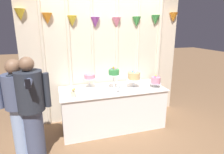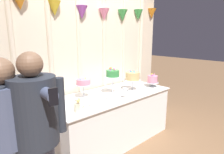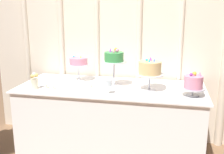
# 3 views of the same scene
# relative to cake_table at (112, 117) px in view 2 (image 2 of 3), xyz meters

# --- Properties ---
(ground_plane) EXTENTS (24.00, 24.00, 0.00)m
(ground_plane) POSITION_rel_cake_table_xyz_m (0.00, -0.10, -0.40)
(ground_plane) COLOR #846042
(draped_curtain) EXTENTS (3.31, 0.18, 2.55)m
(draped_curtain) POSITION_rel_cake_table_xyz_m (0.02, 0.48, 0.96)
(draped_curtain) COLOR beige
(draped_curtain) RESTS_ON ground_plane
(cake_table) EXTENTS (2.01, 0.85, 0.79)m
(cake_table) POSITION_rel_cake_table_xyz_m (0.00, 0.00, 0.00)
(cake_table) COLOR white
(cake_table) RESTS_ON ground_plane
(cake_display_leftmost) EXTENTS (0.24, 0.24, 0.30)m
(cake_display_leftmost) POSITION_rel_cake_table_xyz_m (-0.42, 0.15, 0.62)
(cake_display_leftmost) COLOR silver
(cake_display_leftmost) RESTS_ON cake_table
(cake_display_midleft) EXTENTS (0.25, 0.25, 0.42)m
(cake_display_midleft) POSITION_rel_cake_table_xyz_m (0.03, 0.01, 0.69)
(cake_display_midleft) COLOR silver
(cake_display_midleft) RESTS_ON cake_table
(cake_display_midright) EXTENTS (0.28, 0.28, 0.35)m
(cake_display_midright) POSITION_rel_cake_table_xyz_m (0.42, -0.06, 0.62)
(cake_display_midright) COLOR silver
(cake_display_midright) RESTS_ON cake_table
(cake_display_rightmost) EXTENTS (0.23, 0.23, 0.25)m
(cake_display_rightmost) POSITION_rel_cake_table_xyz_m (0.84, -0.16, 0.53)
(cake_display_rightmost) COLOR #B2B2B7
(cake_display_rightmost) RESTS_ON cake_table
(wine_glass) EXTENTS (0.08, 0.08, 0.15)m
(wine_glass) POSITION_rel_cake_table_xyz_m (0.03, -0.27, 0.51)
(wine_glass) COLOR silver
(wine_glass) RESTS_ON cake_table
(flower_vase) EXTENTS (0.08, 0.09, 0.17)m
(flower_vase) POSITION_rel_cake_table_xyz_m (-0.77, -0.25, 0.47)
(flower_vase) COLOR beige
(flower_vase) RESTS_ON cake_table
(tealight_far_left) EXTENTS (0.05, 0.05, 0.04)m
(tealight_far_left) POSITION_rel_cake_table_xyz_m (-0.66, -0.20, 0.41)
(tealight_far_left) COLOR beige
(tealight_far_left) RESTS_ON cake_table
(tealight_near_left) EXTENTS (0.05, 0.05, 0.04)m
(tealight_near_left) POSITION_rel_cake_table_xyz_m (-0.57, -0.23, 0.41)
(tealight_near_left) COLOR beige
(tealight_near_left) RESTS_ON cake_table
(tealight_near_right) EXTENTS (0.05, 0.05, 0.04)m
(tealight_near_right) POSITION_rel_cake_table_xyz_m (-0.19, -0.11, 0.41)
(tealight_near_right) COLOR beige
(tealight_near_right) RESTS_ON cake_table
(guest_man_pink_jacket) EXTENTS (0.53, 0.37, 1.57)m
(guest_man_pink_jacket) POSITION_rel_cake_table_xyz_m (-1.39, -0.62, 0.45)
(guest_man_pink_jacket) COLOR #4C5675
(guest_man_pink_jacket) RESTS_ON ground_plane
(guest_girl_blue_dress) EXTENTS (0.52, 0.61, 1.53)m
(guest_girl_blue_dress) POSITION_rel_cake_table_xyz_m (-1.58, -0.52, 0.44)
(guest_girl_blue_dress) COLOR #93ADD6
(guest_girl_blue_dress) RESTS_ON ground_plane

